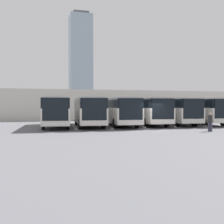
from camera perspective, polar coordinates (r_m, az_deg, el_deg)
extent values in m
plane|color=#5B5B60|center=(27.20, 8.23, -3.54)|extent=(600.00, 600.00, 0.00)
cube|color=silver|center=(36.26, 17.31, -0.40)|extent=(3.43, 10.96, 1.58)
cube|color=black|center=(36.24, 17.33, 1.62)|extent=(3.38, 10.79, 0.97)
cube|color=silver|center=(36.25, 17.33, 2.48)|extent=(3.29, 10.52, 0.12)
cylinder|color=black|center=(33.97, 21.65, -1.76)|extent=(0.38, 1.07, 1.05)
cylinder|color=black|center=(32.81, 18.28, -1.84)|extent=(0.38, 1.07, 1.05)
cylinder|color=black|center=(39.78, 16.50, -1.28)|extent=(0.38, 1.07, 1.05)
cylinder|color=black|center=(38.79, 13.49, -1.32)|extent=(0.38, 1.07, 1.05)
cube|color=#9E9E99|center=(34.02, 16.29, -2.47)|extent=(0.68, 5.56, 0.15)
cube|color=silver|center=(34.76, 12.23, -0.44)|extent=(3.43, 10.96, 1.58)
cube|color=black|center=(34.74, 12.24, 1.66)|extent=(3.38, 10.79, 0.97)
cube|color=black|center=(29.83, 16.27, 0.65)|extent=(2.27, 0.22, 2.05)
cube|color=silver|center=(29.87, 16.26, -1.86)|extent=(2.45, 0.25, 0.40)
cube|color=silver|center=(34.75, 12.24, 2.56)|extent=(3.29, 10.52, 0.12)
cylinder|color=black|center=(32.24, 16.40, -1.88)|extent=(0.38, 1.07, 1.05)
cylinder|color=black|center=(31.27, 12.67, -1.96)|extent=(0.38, 1.07, 1.05)
cylinder|color=black|center=(38.31, 11.85, -1.35)|extent=(0.38, 1.07, 1.05)
cylinder|color=black|center=(37.49, 8.62, -1.39)|extent=(0.38, 1.07, 1.05)
cube|color=#9E9E99|center=(32.59, 10.80, -2.61)|extent=(0.68, 5.56, 0.15)
cube|color=silver|center=(33.15, 7.01, -0.51)|extent=(3.43, 10.96, 1.58)
cube|color=black|center=(33.13, 7.01, 1.70)|extent=(3.38, 10.79, 0.97)
cube|color=black|center=(28.03, 10.36, 0.64)|extent=(2.27, 0.22, 2.05)
cube|color=silver|center=(28.07, 10.36, -2.03)|extent=(2.45, 0.25, 0.40)
cube|color=silver|center=(33.14, 7.02, 2.64)|extent=(3.29, 10.52, 0.12)
cylinder|color=black|center=(30.42, 10.97, -2.04)|extent=(0.38, 1.07, 1.05)
cylinder|color=black|center=(29.65, 6.86, -2.12)|extent=(0.38, 1.07, 1.05)
cylinder|color=black|center=(36.71, 7.12, -1.45)|extent=(0.38, 1.07, 1.05)
cylinder|color=black|center=(36.08, 3.66, -1.49)|extent=(0.38, 1.07, 1.05)
cube|color=#9E9E99|center=(31.08, 5.15, -2.78)|extent=(0.68, 5.56, 0.15)
cube|color=silver|center=(31.62, 1.43, -0.59)|extent=(3.43, 10.96, 1.58)
cube|color=black|center=(31.61, 1.43, 1.72)|extent=(3.38, 10.79, 0.97)
cube|color=black|center=(26.34, 3.89, 0.61)|extent=(2.27, 0.22, 2.05)
cube|color=silver|center=(26.39, 3.89, -2.22)|extent=(2.45, 0.25, 0.40)
cube|color=silver|center=(31.61, 1.43, 2.71)|extent=(3.29, 10.52, 0.12)
cylinder|color=black|center=(28.69, 5.06, -2.23)|extent=(0.38, 1.07, 1.05)
cylinder|color=black|center=(28.16, 0.57, -2.29)|extent=(0.38, 1.07, 1.05)
cylinder|color=black|center=(35.16, 2.11, -1.56)|extent=(0.38, 1.07, 1.05)
cylinder|color=black|center=(34.73, -1.57, -1.60)|extent=(0.38, 1.07, 1.05)
cube|color=#9E9E99|center=(29.67, -0.91, -2.97)|extent=(0.68, 5.56, 0.15)
cube|color=silver|center=(30.92, -4.82, -0.64)|extent=(3.43, 10.96, 1.58)
cube|color=black|center=(30.90, -4.83, 1.72)|extent=(3.38, 10.79, 0.97)
cube|color=black|center=(25.53, -3.60, 0.59)|extent=(2.27, 0.22, 2.05)
cube|color=silver|center=(25.58, -3.59, -2.34)|extent=(2.45, 0.25, 0.40)
cube|color=silver|center=(30.91, -4.83, 2.73)|extent=(3.29, 10.52, 0.12)
cylinder|color=black|center=(27.79, -1.77, -2.34)|extent=(0.38, 1.07, 1.05)
cylinder|color=black|center=(27.53, -6.48, -2.38)|extent=(0.38, 1.07, 1.05)
cylinder|color=black|center=(34.40, -3.49, -1.63)|extent=(0.38, 1.07, 1.05)
cylinder|color=black|center=(34.19, -7.30, -1.65)|extent=(0.38, 1.07, 1.05)
cube|color=#9E9E99|center=(29.12, -7.62, -3.07)|extent=(0.68, 5.56, 0.15)
cube|color=silver|center=(30.63, -11.29, -0.68)|extent=(3.43, 10.96, 1.58)
cube|color=black|center=(30.61, -11.30, 1.71)|extent=(3.38, 10.79, 0.97)
cube|color=black|center=(25.21, -11.44, 0.55)|extent=(2.27, 0.22, 2.05)
cube|color=silver|center=(25.26, -11.42, -2.41)|extent=(2.45, 0.25, 0.40)
cube|color=silver|center=(30.62, -11.30, 2.72)|extent=(3.29, 10.52, 0.12)
cylinder|color=black|center=(27.34, -8.96, -2.42)|extent=(0.38, 1.07, 1.05)
cylinder|color=black|center=(27.37, -13.76, -2.44)|extent=(0.38, 1.07, 1.05)
cylinder|color=black|center=(34.01, -9.29, -1.68)|extent=(0.38, 1.07, 1.05)
cylinder|color=black|center=(34.04, -13.14, -1.69)|extent=(0.38, 1.07, 1.05)
cylinder|color=#38384C|center=(26.37, 19.12, -2.88)|extent=(0.26, 0.26, 0.81)
cylinder|color=#38384C|center=(26.29, 19.53, -2.89)|extent=(0.26, 0.26, 0.81)
cylinder|color=#262628|center=(26.28, 19.33, -1.31)|extent=(0.51, 0.51, 0.64)
sphere|color=tan|center=(26.27, 19.34, -0.38)|extent=(0.22, 0.22, 0.22)
cube|color=beige|center=(50.38, -2.82, 1.43)|extent=(44.43, 13.02, 4.75)
cube|color=silver|center=(58.27, -4.51, 3.52)|extent=(44.43, 3.00, 0.24)
cylinder|color=slate|center=(63.99, 9.13, 1.30)|extent=(0.20, 0.20, 4.50)
cylinder|color=slate|center=(58.52, -19.85, 1.22)|extent=(0.20, 0.20, 4.50)
cube|color=#93A8B7|center=(236.87, -6.41, 10.06)|extent=(17.94, 17.94, 76.19)
cube|color=#4C4C51|center=(245.89, -6.43, 19.15)|extent=(12.56, 12.56, 2.40)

